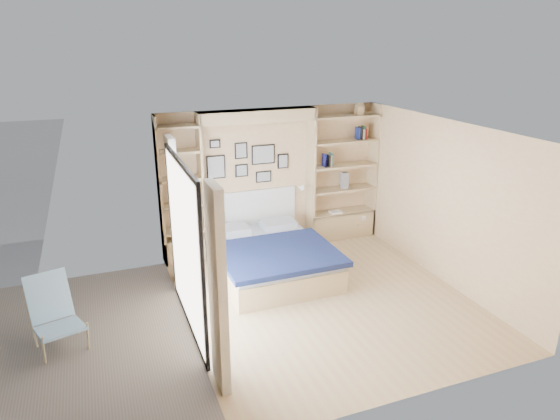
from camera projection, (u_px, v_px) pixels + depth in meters
name	position (u px, v px, depth m)	size (l,w,h in m)	color
ground	(324.00, 299.00, 7.32)	(4.50, 4.50, 0.00)	tan
room_shell	(264.00, 202.00, 8.18)	(4.50, 4.50, 4.50)	#D8B182
bed	(270.00, 257.00, 8.03)	(1.79, 2.27, 1.07)	tan
photo_gallery	(247.00, 161.00, 8.60)	(1.48, 0.02, 0.82)	black
reading_lamps	(260.00, 192.00, 8.62)	(1.92, 0.12, 0.15)	silver
shelf_decor	(337.00, 150.00, 9.00)	(3.50, 0.23, 2.03)	#A51E1E
deck	(59.00, 351.00, 6.11)	(3.20, 4.00, 0.05)	#6F5F52
deck_chair	(55.00, 313.00, 6.12)	(0.74, 0.99, 0.89)	tan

